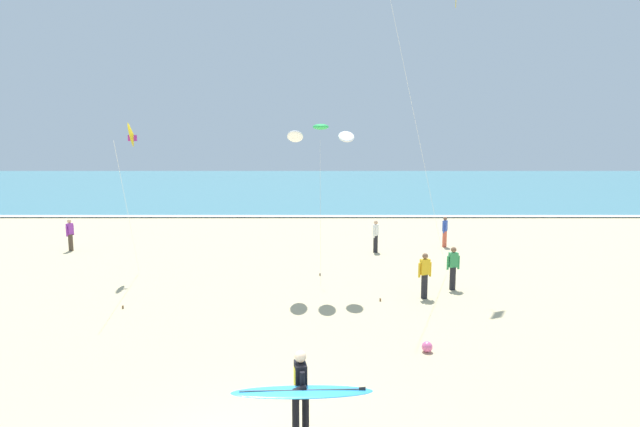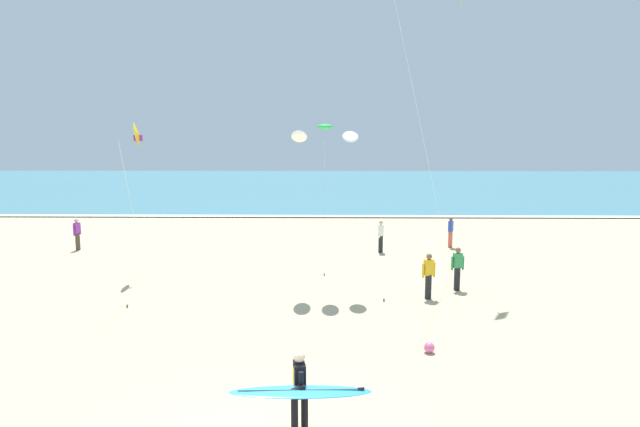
% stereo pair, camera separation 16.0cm
% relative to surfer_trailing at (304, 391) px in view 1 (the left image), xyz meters
% --- Properties ---
extents(ocean_water, '(160.00, 60.00, 0.08)m').
position_rel_surfer_trailing_xyz_m(ocean_water, '(-0.67, 57.64, -1.01)').
color(ocean_water, teal).
rests_on(ocean_water, ground).
extents(shoreline_foam, '(160.00, 0.99, 0.01)m').
position_rel_surfer_trailing_xyz_m(shoreline_foam, '(-0.67, 27.94, -0.96)').
color(shoreline_foam, white).
rests_on(shoreline_foam, ocean_water).
extents(surfer_trailing, '(2.51, 1.07, 1.71)m').
position_rel_surfer_trailing_xyz_m(surfer_trailing, '(0.00, 0.00, 0.00)').
color(surfer_trailing, black).
rests_on(surfer_trailing, ground).
extents(kite_delta_golden_near, '(1.35, 5.05, 6.14)m').
position_rel_surfer_trailing_xyz_m(kite_delta_golden_near, '(-7.14, 12.03, 4.57)').
color(kite_delta_golden_near, yellow).
rests_on(kite_delta_golden_near, ground).
extents(kite_arc_emerald_far, '(2.39, 2.41, 5.99)m').
position_rel_surfer_trailing_xyz_m(kite_arc_emerald_far, '(0.34, 9.85, 4.60)').
color(kite_arc_emerald_far, white).
rests_on(kite_arc_emerald_far, ground).
extents(bystander_green_top, '(0.49, 0.23, 1.59)m').
position_rel_surfer_trailing_xyz_m(bystander_green_top, '(5.16, 9.70, -0.23)').
color(bystander_green_top, black).
rests_on(bystander_green_top, ground).
extents(bystander_purple_top, '(0.26, 0.48, 1.59)m').
position_rel_surfer_trailing_xyz_m(bystander_purple_top, '(-12.08, 16.43, -0.23)').
color(bystander_purple_top, '#4C3D2D').
rests_on(bystander_purple_top, ground).
extents(bystander_yellow_top, '(0.48, 0.27, 1.59)m').
position_rel_surfer_trailing_xyz_m(bystander_yellow_top, '(3.92, 8.65, -0.23)').
color(bystander_yellow_top, black).
rests_on(bystander_yellow_top, ground).
extents(bystander_blue_top, '(0.32, 0.44, 1.59)m').
position_rel_surfer_trailing_xyz_m(bystander_blue_top, '(6.73, 17.35, -0.23)').
color(bystander_blue_top, '#D8593F').
rests_on(bystander_blue_top, ground).
extents(bystander_white_top, '(0.31, 0.45, 1.59)m').
position_rel_surfer_trailing_xyz_m(bystander_white_top, '(3.04, 16.06, -0.23)').
color(bystander_white_top, black).
rests_on(bystander_white_top, ground).
extents(beach_ball, '(0.28, 0.28, 0.28)m').
position_rel_surfer_trailing_xyz_m(beach_ball, '(3.07, 4.10, -0.91)').
color(beach_ball, pink).
rests_on(beach_ball, ground).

